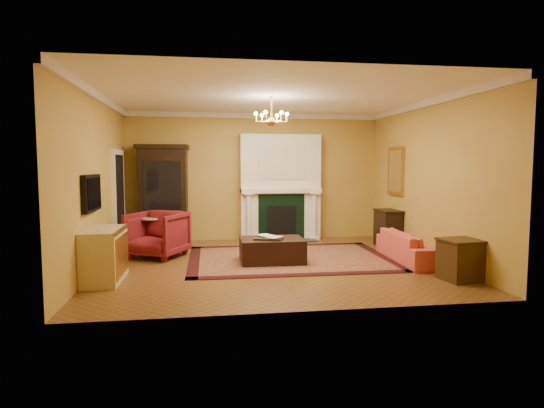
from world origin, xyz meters
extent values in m
cube|color=brown|center=(0.00, 0.00, -0.01)|extent=(6.00, 5.50, 0.02)
cube|color=white|center=(0.00, 0.00, 3.01)|extent=(6.00, 5.50, 0.02)
cube|color=gold|center=(0.00, 2.76, 1.50)|extent=(6.00, 0.02, 3.00)
cube|color=gold|center=(0.00, -2.76, 1.50)|extent=(6.00, 0.02, 3.00)
cube|color=gold|center=(-3.01, 0.00, 1.50)|extent=(0.02, 5.50, 3.00)
cube|color=gold|center=(3.01, 0.00, 1.50)|extent=(0.02, 5.50, 3.00)
cube|color=white|center=(0.60, 2.59, 1.25)|extent=(1.90, 0.32, 2.50)
cube|color=silver|center=(0.60, 2.42, 1.85)|extent=(1.10, 0.01, 0.80)
cube|color=black|center=(0.60, 2.42, 0.55)|extent=(1.10, 0.02, 1.10)
cube|color=black|center=(0.60, 2.42, 0.45)|extent=(0.70, 0.02, 0.75)
cube|color=#333333|center=(0.60, 2.30, 0.02)|extent=(1.60, 0.50, 0.04)
cube|color=white|center=(0.60, 2.53, 1.18)|extent=(1.90, 0.44, 0.10)
cylinder|color=white|center=(-0.18, 2.41, 0.59)|extent=(0.14, 0.14, 1.18)
cylinder|color=white|center=(1.38, 2.41, 0.59)|extent=(0.14, 0.14, 1.18)
cube|color=silver|center=(0.00, 2.71, 2.94)|extent=(6.00, 0.08, 0.12)
cube|color=silver|center=(-2.96, 0.00, 2.94)|extent=(0.08, 5.50, 0.12)
cube|color=silver|center=(2.96, 0.00, 2.94)|extent=(0.08, 5.50, 0.12)
cube|color=silver|center=(-2.96, 1.70, 1.05)|extent=(0.08, 1.05, 2.10)
cube|color=black|center=(-2.92, 1.70, 1.02)|extent=(0.02, 0.85, 1.95)
cube|color=black|center=(-2.95, -0.60, 1.35)|extent=(0.08, 0.95, 0.58)
cube|color=black|center=(-2.90, -0.60, 1.35)|extent=(0.01, 0.85, 0.48)
cube|color=#C58833|center=(2.97, 1.40, 1.65)|extent=(0.05, 0.76, 1.05)
cube|color=white|center=(2.94, 1.40, 1.65)|extent=(0.01, 0.62, 0.90)
cylinder|color=gold|center=(0.00, 0.00, 2.80)|extent=(0.03, 0.03, 0.40)
sphere|color=gold|center=(0.00, 0.00, 2.55)|extent=(0.16, 0.16, 0.16)
sphere|color=#FFE5B2|center=(0.28, 0.00, 2.69)|extent=(0.07, 0.07, 0.07)
sphere|color=#FFE5B2|center=(0.14, 0.24, 2.69)|extent=(0.07, 0.07, 0.07)
sphere|color=#FFE5B2|center=(-0.14, 0.24, 2.69)|extent=(0.07, 0.07, 0.07)
sphere|color=#FFE5B2|center=(-0.28, 0.00, 2.69)|extent=(0.07, 0.07, 0.07)
sphere|color=#FFE5B2|center=(-0.14, -0.24, 2.69)|extent=(0.07, 0.07, 0.07)
sphere|color=#FFE5B2|center=(0.14, -0.24, 2.69)|extent=(0.07, 0.07, 0.07)
cube|color=#44110E|center=(0.42, 0.37, 0.01)|extent=(3.86, 2.91, 0.02)
cube|color=black|center=(-2.12, 2.49, 1.07)|extent=(1.10, 0.55, 2.14)
imported|color=maroon|center=(-2.10, 0.87, 0.49)|extent=(1.25, 1.23, 0.98)
cylinder|color=black|center=(-2.27, 1.25, 0.02)|extent=(0.29, 0.29, 0.04)
cylinder|color=black|center=(-2.27, 1.25, 0.37)|extent=(0.06, 0.06, 0.66)
cylinder|color=silver|center=(-2.27, 1.25, 0.72)|extent=(0.41, 0.41, 0.03)
cube|color=beige|center=(-2.73, -0.87, 0.41)|extent=(0.53, 1.10, 0.81)
imported|color=#D65143|center=(2.61, -0.23, 0.37)|extent=(0.62, 1.90, 0.74)
cube|color=#3B2410|center=(2.72, -1.64, 0.31)|extent=(0.59, 0.59, 0.61)
cube|color=black|center=(2.78, 1.31, 0.39)|extent=(0.40, 0.70, 0.78)
cube|color=black|center=(0.02, 0.08, 0.23)|extent=(1.16, 0.85, 0.43)
cube|color=black|center=(-0.05, 0.01, 0.46)|extent=(0.59, 0.52, 0.03)
imported|color=gray|center=(-0.20, 0.07, 0.64)|extent=(0.23, 0.13, 0.32)
imported|color=gray|center=(-0.03, -0.01, 0.62)|extent=(0.16, 0.16, 0.28)
cylinder|color=tan|center=(-0.17, 2.53, 1.27)|extent=(0.11, 0.11, 0.09)
cone|color=#0F3711|center=(-0.17, 2.53, 1.48)|extent=(0.15, 0.15, 0.33)
cylinder|color=tan|center=(1.19, 2.53, 1.27)|extent=(0.11, 0.11, 0.09)
cone|color=#0F3711|center=(1.19, 2.53, 1.48)|extent=(0.15, 0.15, 0.33)
camera|label=1|loc=(-1.21, -8.06, 1.80)|focal=30.00mm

